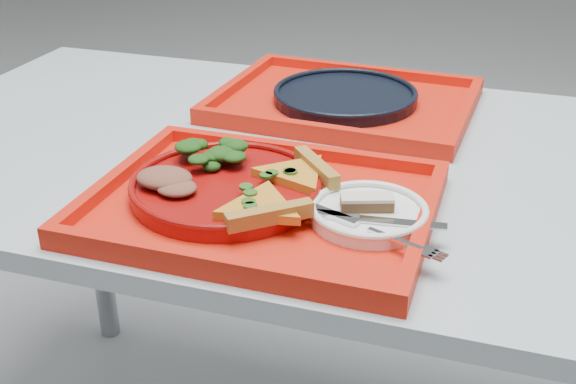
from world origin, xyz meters
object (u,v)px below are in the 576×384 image
object	(u,v)px
tray_far	(345,105)
dinner_plate	(226,189)
tray_main	(262,208)
navy_plate	(345,97)
dessert_bar	(367,202)

from	to	relation	value
tray_far	dinner_plate	distance (m)	0.42
tray_main	navy_plate	bearing A→B (deg)	88.82
tray_main	navy_plate	world-z (taller)	navy_plate
tray_main	dessert_bar	size ratio (longest dim) A/B	6.26
tray_main	dessert_bar	world-z (taller)	dessert_bar
tray_main	navy_plate	size ratio (longest dim) A/B	1.73
tray_far	navy_plate	xyz separation A→B (m)	(-0.00, 0.00, 0.01)
tray_far	dessert_bar	distance (m)	0.44
tray_far	dinner_plate	size ratio (longest dim) A/B	1.73
tray_far	navy_plate	world-z (taller)	navy_plate
navy_plate	tray_far	bearing A→B (deg)	0.00
dessert_bar	dinner_plate	bearing A→B (deg)	159.26
dinner_plate	navy_plate	distance (m)	0.42
navy_plate	tray_main	bearing A→B (deg)	-91.56
tray_main	tray_far	distance (m)	0.42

